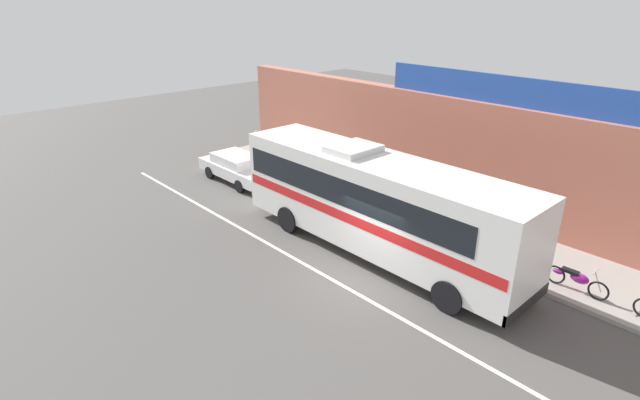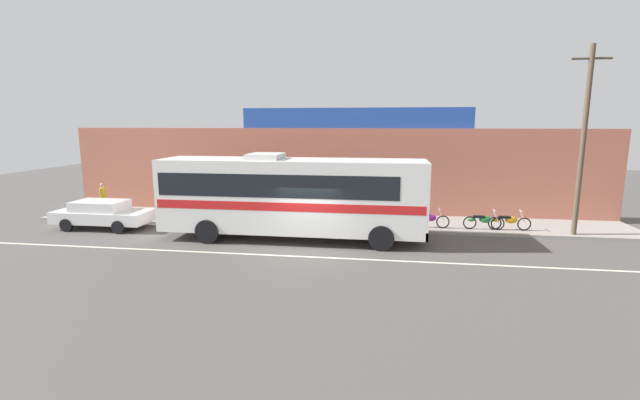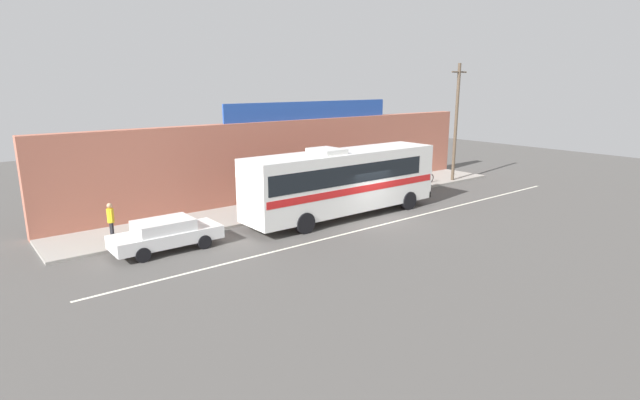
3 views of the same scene
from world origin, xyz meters
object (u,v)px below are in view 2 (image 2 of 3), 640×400
utility_pole (583,139)px  motorcycle_green (483,221)px  motorcycle_red (509,221)px  intercity_bus (290,193)px  pedestrian_by_curb (103,196)px  parked_car (102,214)px  motorcycle_orange (428,219)px

utility_pole → motorcycle_green: bearing=175.4°
utility_pole → motorcycle_red: bearing=172.1°
intercity_bus → pedestrian_by_curb: bearing=164.9°
utility_pole → motorcycle_red: (-2.70, 0.37, -3.82)m
motorcycle_green → pedestrian_by_curb: (-19.74, 0.47, 0.59)m
parked_car → motorcycle_green: bearing=6.0°
utility_pole → motorcycle_orange: 7.44m
utility_pole → motorcycle_green: size_ratio=4.38×
motorcycle_orange → pedestrian_by_curb: (-17.23, 0.50, 0.59)m
utility_pole → intercity_bus: bearing=-170.1°
intercity_bus → motorcycle_red: size_ratio=5.97×
motorcycle_red → intercity_bus: bearing=-165.4°
intercity_bus → motorcycle_red: bearing=14.6°
pedestrian_by_curb → motorcycle_orange: bearing=-1.7°
utility_pole → motorcycle_orange: utility_pole is taller
utility_pole → motorcycle_red: size_ratio=4.26×
parked_car → motorcycle_orange: parked_car is taller
intercity_bus → parked_car: bearing=176.5°
motorcycle_orange → pedestrian_by_curb: 17.24m
parked_car → motorcycle_orange: (15.67, 1.89, -0.17)m
intercity_bus → motorcycle_orange: size_ratio=6.02×
parked_car → motorcycle_orange: size_ratio=2.40×
motorcycle_red → parked_car: bearing=-174.1°
motorcycle_red → motorcycle_orange: bearing=-178.5°
motorcycle_red → pedestrian_by_curb: pedestrian_by_curb is taller
intercity_bus → motorcycle_red: 10.30m
motorcycle_orange → motorcycle_red: bearing=1.5°
intercity_bus → utility_pole: 12.96m
pedestrian_by_curb → motorcycle_red: bearing=-1.1°
motorcycle_red → pedestrian_by_curb: 20.92m
intercity_bus → pedestrian_by_curb: intercity_bus is taller
utility_pole → motorcycle_orange: bearing=177.5°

